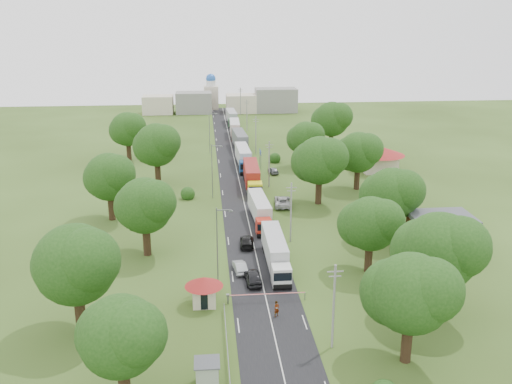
{
  "coord_description": "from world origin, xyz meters",
  "views": [
    {
      "loc": [
        -6.65,
        -84.05,
        31.86
      ],
      "look_at": [
        1.81,
        8.29,
        3.0
      ],
      "focal_mm": 40.0,
      "sensor_mm": 36.0,
      "label": 1
    }
  ],
  "objects": [
    {
      "name": "tree_8",
      "position": [
        -14.01,
        -41.86,
        6.6
      ],
      "size": [
        8.0,
        8.0,
        10.1
      ],
      "color": "#382616",
      "rests_on": "ground"
    },
    {
      "name": "lamp_2",
      "position": [
        -5.35,
        50.0,
        5.55
      ],
      "size": [
        2.03,
        0.22,
        10.0
      ],
      "color": "slate",
      "rests_on": "ground"
    },
    {
      "name": "pedestrian_near",
      "position": [
        0.73,
        -28.5,
        0.93
      ],
      "size": [
        0.81,
        0.72,
        1.85
      ],
      "primitive_type": "imported",
      "rotation": [
        0.0,
        0.0,
        0.52
      ],
      "color": "gray",
      "rests_on": "ground"
    },
    {
      "name": "car_lane_front",
      "position": [
        -1.16,
        -20.0,
        0.82
      ],
      "size": [
        2.24,
        4.92,
        1.64
      ],
      "primitive_type": "imported",
      "rotation": [
        0.0,
        0.0,
        3.21
      ],
      "color": "black",
      "rests_on": "ground"
    },
    {
      "name": "house_cream",
      "position": [
        30.0,
        30.0,
        3.64
      ],
      "size": [
        10.08,
        10.08,
        5.8
      ],
      "color": "beige",
      "rests_on": "ground"
    },
    {
      "name": "truck_0",
      "position": [
        2.22,
        -15.22,
        2.08
      ],
      "size": [
        2.44,
        14.13,
        3.92
      ],
      "color": "white",
      "rests_on": "ground"
    },
    {
      "name": "tree_6",
      "position": [
        14.99,
        35.14,
        6.6
      ],
      "size": [
        8.0,
        8.0,
        10.1
      ],
      "color": "#382616",
      "rests_on": "ground"
    },
    {
      "name": "tree_4",
      "position": [
        12.99,
        10.17,
        7.85
      ],
      "size": [
        9.6,
        9.6,
        12.05
      ],
      "color": "#382616",
      "rests_on": "ground"
    },
    {
      "name": "road",
      "position": [
        0.0,
        20.0,
        0.0
      ],
      "size": [
        8.0,
        200.0,
        0.04
      ],
      "primitive_type": "cube",
      "color": "black",
      "rests_on": "ground"
    },
    {
      "name": "tree_7",
      "position": [
        23.99,
        50.17,
        7.85
      ],
      "size": [
        9.6,
        9.6,
        12.05
      ],
      "color": "#382616",
      "rests_on": "ground"
    },
    {
      "name": "car_lane_mid",
      "position": [
        -2.57,
        -16.58,
        0.67
      ],
      "size": [
        1.92,
        4.21,
        1.34
      ],
      "primitive_type": "imported",
      "rotation": [
        0.0,
        0.0,
        3.27
      ],
      "color": "#A6AAAF",
      "rests_on": "ground"
    },
    {
      "name": "pole_5",
      "position": [
        5.5,
        105.0,
        4.68
      ],
      "size": [
        1.6,
        0.24,
        9.0
      ],
      "color": "gray",
      "rests_on": "ground"
    },
    {
      "name": "tree_11",
      "position": [
        -22.01,
        5.16,
        7.22
      ],
      "size": [
        8.8,
        8.8,
        11.07
      ],
      "color": "#382616",
      "rests_on": "ground"
    },
    {
      "name": "truck_2",
      "position": [
        2.17,
        20.8,
        2.27
      ],
      "size": [
        3.01,
        15.48,
        4.28
      ],
      "color": "yellow",
      "rests_on": "ground"
    },
    {
      "name": "tree_10",
      "position": [
        -15.01,
        -9.84,
        7.22
      ],
      "size": [
        8.8,
        8.8,
        11.07
      ],
      "color": "#382616",
      "rests_on": "ground"
    },
    {
      "name": "house_brick",
      "position": [
        26.0,
        -12.0,
        2.65
      ],
      "size": [
        8.6,
        6.6,
        5.2
      ],
      "color": "maroon",
      "rests_on": "ground"
    },
    {
      "name": "pole_1",
      "position": [
        5.5,
        -7.0,
        4.68
      ],
      "size": [
        1.6,
        0.24,
        9.0
      ],
      "color": "gray",
      "rests_on": "ground"
    },
    {
      "name": "guard_rail",
      "position": [
        -5.0,
        -35.0,
        0.0
      ],
      "size": [
        0.1,
        17.0,
        1.7
      ],
      "primitive_type": null,
      "color": "slate",
      "rests_on": "ground"
    },
    {
      "name": "tree_3",
      "position": [
        19.99,
        -7.84,
        7.22
      ],
      "size": [
        8.8,
        8.8,
        11.07
      ],
      "color": "#382616",
      "rests_on": "ground"
    },
    {
      "name": "lamp_0",
      "position": [
        -5.35,
        -20.0,
        5.55
      ],
      "size": [
        2.03,
        0.22,
        10.0
      ],
      "color": "slate",
      "rests_on": "ground"
    },
    {
      "name": "car_verge_far",
      "position": [
        7.46,
        30.47,
        0.68
      ],
      "size": [
        2.21,
        4.17,
        1.35
      ],
      "primitive_type": "imported",
      "rotation": [
        0.0,
        0.0,
        3.3
      ],
      "color": "slate",
      "rests_on": "ground"
    },
    {
      "name": "tree_9",
      "position": [
        -20.01,
        -29.83,
        7.85
      ],
      "size": [
        9.6,
        9.6,
        12.05
      ],
      "color": "#382616",
      "rests_on": "ground"
    },
    {
      "name": "truck_4",
      "position": [
        1.97,
        52.89,
        2.28
      ],
      "size": [
        3.39,
        15.57,
        4.3
      ],
      "color": "#B9B9B9",
      "rests_on": "ground"
    },
    {
      "name": "car_verge_near",
      "position": [
        6.56,
        9.31,
        0.84
      ],
      "size": [
        3.39,
        6.29,
        1.68
      ],
      "primitive_type": "imported",
      "rotation": [
        0.0,
        0.0,
        3.04
      ],
      "color": "#BDBDBD",
      "rests_on": "ground"
    },
    {
      "name": "lamp_1",
      "position": [
        -5.35,
        15.0,
        5.55
      ],
      "size": [
        2.03,
        0.22,
        10.0
      ],
      "color": "slate",
      "rests_on": "ground"
    },
    {
      "name": "boom_barrier",
      "position": [
        -1.36,
        -25.0,
        0.89
      ],
      "size": [
        9.22,
        0.35,
        1.18
      ],
      "color": "slate",
      "rests_on": "ground"
    },
    {
      "name": "distant_town",
      "position": [
        0.68,
        110.0,
        3.49
      ],
      "size": [
        52.0,
        8.0,
        8.0
      ],
      "color": "gray",
      "rests_on": "ground"
    },
    {
      "name": "tree_12",
      "position": [
        -16.01,
        25.17,
        7.85
      ],
      "size": [
        9.6,
        9.6,
        12.05
      ],
      "color": "#382616",
      "rests_on": "ground"
    },
    {
      "name": "truck_1",
      "position": [
        1.83,
        1.54,
        2.02
      ],
      "size": [
        2.95,
        13.8,
        3.81
      ],
      "color": "red",
      "rests_on": "ground"
    },
    {
      "name": "pole_0",
      "position": [
        5.5,
        -35.0,
        4.68
      ],
      "size": [
        1.6,
        0.24,
        9.0
      ],
      "color": "gray",
      "rests_on": "ground"
    },
    {
      "name": "truck_6",
      "position": [
        1.65,
        87.59,
        2.14
      ],
      "size": [
        3.03,
        14.6,
        4.04
      ],
      "color": "#235D2B",
      "rests_on": "ground"
    },
    {
      "name": "tree_13",
      "position": [
        -24.01,
        45.16,
        7.22
      ],
      "size": [
        8.8,
        8.8,
        11.07
      ],
      "color": "#382616",
      "rests_on": "ground"
    },
    {
      "name": "ground",
      "position": [
        0.0,
        0.0,
        0.0
      ],
      "size": [
        260.0,
        260.0,
        0.0
      ],
      "primitive_type": "plane",
      "color": "#2F4316",
      "rests_on": "ground"
    },
    {
      "name": "kiosk",
      "position": [
        -7.0,
        -40.0,
        1.23
      ],
      "size": [
        2.3,
        2.3,
        2.41
      ],
      "color": "#99A593",
      "rests_on": "ground"
    },
    {
      "name": "tree_5",
      "position": [
        21.99,
        18.16,
        7.22
      ],
      "size": [
        8.8,
        8.8,
        11.07
      ],
      "color": "#382616",
      "rests_on": "ground"
    },
    {
      "name": "truck_3",
      "position": [
        1.64,
        36.87,
        2.18
      ],
      "size": [
        2.94,
        14.85,
        4.11
      ],
      "color": "navy",
      "rests_on": "ground"
    },
    {
      "name": "car_lane_rear",
      "position": [
        -1.0,
        -8.08,
        0.7
      ],
      "size": [
        2.3,
        4.95,
        1.4
      ],
      "primitive_type": "imported",
      "rotation": [
        0.0,
        0.0,
        3.07
      ],
      "color": "black",
      "rests_on": "ground"
    },
    {
      "name": "tree_0",
      "position": [
        11.99,
        -37.84,
        7.22
      ],
      "size": [
        8.8,
        8.8,
        11.07
      ],
      "color": "#382616",
      "rests_on": "ground"
    },
    {
      "name": "tree_2",
      "position": [
        13.99,
        -17.86,
        6.6
      ],
      "size": [
        8.0,
        8.0,
        10.1
      ],
      "color": "#382616",
      "rests_on": "ground"
    },
    {
      "name": "guard_booth",
      "position": [
        -7.2,
        -25.0,
        2.16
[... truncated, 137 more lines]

